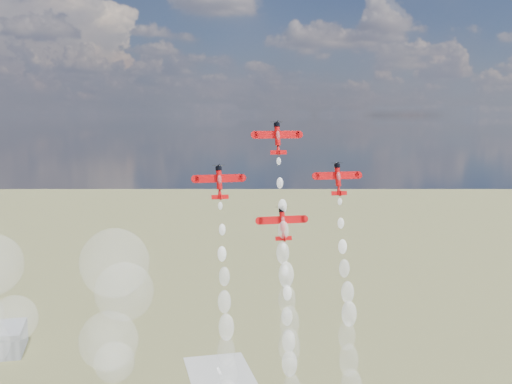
{
  "coord_description": "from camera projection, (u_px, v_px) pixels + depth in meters",
  "views": [
    {
      "loc": [
        -46.38,
        -141.43,
        122.37
      ],
      "look_at": [
        -13.13,
        -1.84,
        103.96
      ],
      "focal_mm": 42.0,
      "sensor_mm": 36.0,
      "label": 1
    }
  ],
  "objects": [
    {
      "name": "plane_right",
      "position": [
        338.0,
        178.0,
        149.09
      ],
      "size": [
        11.41,
        4.21,
        8.03
      ],
      "rotation": [
        1.33,
        0.0,
        0.0
      ],
      "color": "#BE090A",
      "rests_on": "ground"
    },
    {
      "name": "smoke_trail_lead",
      "position": [
        288.0,
        308.0,
        142.78
      ],
      "size": [
        5.24,
        13.0,
        46.63
      ],
      "color": "white",
      "rests_on": "plane_lead"
    },
    {
      "name": "plane_slot",
      "position": [
        283.0,
        223.0,
        144.57
      ],
      "size": [
        11.41,
        4.21,
        8.03
      ],
      "rotation": [
        1.33,
        0.0,
        0.0
      ],
      "color": "#BE090A",
      "rests_on": "ground"
    },
    {
      "name": "smoke_trail_right",
      "position": [
        349.0,
        347.0,
        144.72
      ],
      "size": [
        5.24,
        14.13,
        46.54
      ],
      "color": "white",
      "rests_on": "plane_right"
    },
    {
      "name": "plane_left",
      "position": [
        219.0,
        182.0,
        142.19
      ],
      "size": [
        11.41,
        4.21,
        8.03
      ],
      "rotation": [
        1.33,
        0.0,
        0.0
      ],
      "color": "#BE090A",
      "rests_on": "ground"
    },
    {
      "name": "drifted_smoke_cloud",
      "position": [
        21.0,
        304.0,
        163.19
      ],
      "size": [
        67.6,
        36.17,
        43.16
      ],
      "color": "white",
      "rests_on": "ground"
    },
    {
      "name": "smoke_trail_left",
      "position": [
        227.0,
        358.0,
        137.93
      ],
      "size": [
        5.26,
        13.26,
        45.98
      ],
      "color": "white",
      "rests_on": "plane_left"
    },
    {
      "name": "plane_lead",
      "position": [
        277.0,
        138.0,
        146.71
      ],
      "size": [
        11.41,
        4.21,
        8.03
      ],
      "rotation": [
        1.33,
        0.0,
        0.0
      ],
      "color": "#BE090A",
      "rests_on": "ground"
    }
  ]
}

